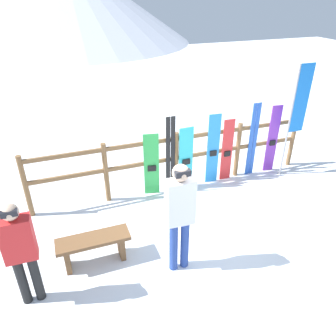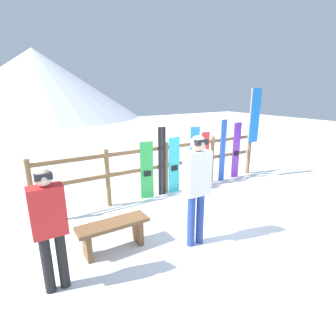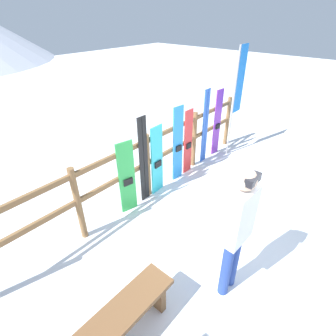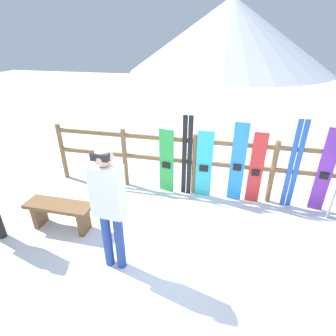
{
  "view_description": "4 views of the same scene",
  "coord_description": "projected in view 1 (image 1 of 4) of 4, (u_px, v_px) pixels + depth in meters",
  "views": [
    {
      "loc": [
        -2.24,
        -3.64,
        3.86
      ],
      "look_at": [
        -0.45,
        1.24,
        0.94
      ],
      "focal_mm": 35.0,
      "sensor_mm": 36.0,
      "label": 1
    },
    {
      "loc": [
        -3.23,
        -3.19,
        2.45
      ],
      "look_at": [
        -0.54,
        1.05,
        0.96
      ],
      "focal_mm": 28.0,
      "sensor_mm": 36.0,
      "label": 2
    },
    {
      "loc": [
        -2.92,
        -1.0,
        3.13
      ],
      "look_at": [
        -0.27,
        1.25,
        1.01
      ],
      "focal_mm": 28.0,
      "sensor_mm": 36.0,
      "label": 3
    },
    {
      "loc": [
        0.55,
        -2.7,
        2.93
      ],
      "look_at": [
        -0.32,
        1.03,
        1.0
      ],
      "focal_mm": 28.0,
      "sensor_mm": 36.0,
      "label": 4
    }
  ],
  "objects": [
    {
      "name": "person_white",
      "position": [
        180.0,
        211.0,
        4.61
      ],
      "size": [
        0.41,
        0.24,
        1.81
      ],
      "color": "navy",
      "rests_on": "ground"
    },
    {
      "name": "rental_flag",
      "position": [
        297.0,
        109.0,
        6.9
      ],
      "size": [
        0.4,
        0.04,
        2.51
      ],
      "color": "#99999E",
      "rests_on": "ground"
    },
    {
      "name": "snowboard_red",
      "position": [
        227.0,
        150.0,
        7.12
      ],
      "size": [
        0.25,
        0.06,
        1.43
      ],
      "color": "red",
      "rests_on": "ground"
    },
    {
      "name": "person_red",
      "position": [
        20.0,
        248.0,
        4.14
      ],
      "size": [
        0.4,
        0.23,
        1.62
      ],
      "color": "black",
      "rests_on": "ground"
    },
    {
      "name": "ground_plane",
      "position": [
        218.0,
        246.0,
        5.54
      ],
      "size": [
        40.0,
        40.0,
        0.0
      ],
      "primitive_type": "plane",
      "color": "white"
    },
    {
      "name": "ski_pair_blue",
      "position": [
        253.0,
        140.0,
        7.24
      ],
      "size": [
        0.19,
        0.02,
        1.71
      ],
      "color": "blue",
      "rests_on": "ground"
    },
    {
      "name": "snowboard_blue",
      "position": [
        213.0,
        150.0,
        6.98
      ],
      "size": [
        0.27,
        0.07,
        1.58
      ],
      "color": "#288CE0",
      "rests_on": "ground"
    },
    {
      "name": "bench",
      "position": [
        94.0,
        245.0,
        5.05
      ],
      "size": [
        1.12,
        0.36,
        0.49
      ],
      "color": "brown",
      "rests_on": "ground"
    },
    {
      "name": "snowboard_green",
      "position": [
        151.0,
        165.0,
        6.62
      ],
      "size": [
        0.31,
        0.1,
        1.35
      ],
      "color": "green",
      "rests_on": "ground"
    },
    {
      "name": "fence",
      "position": [
        176.0,
        156.0,
        6.79
      ],
      "size": [
        6.0,
        0.1,
        1.27
      ],
      "color": "brown",
      "rests_on": "ground"
    },
    {
      "name": "ski_pair_black",
      "position": [
        170.0,
        155.0,
        6.67
      ],
      "size": [
        0.19,
        0.02,
        1.65
      ],
      "color": "black",
      "rests_on": "ground"
    },
    {
      "name": "snowboard_cyan",
      "position": [
        186.0,
        159.0,
        6.84
      ],
      "size": [
        0.31,
        0.07,
        1.38
      ],
      "color": "#2DBFCC",
      "rests_on": "ground"
    },
    {
      "name": "snowboard_purple",
      "position": [
        272.0,
        139.0,
        7.43
      ],
      "size": [
        0.25,
        0.07,
        1.6
      ],
      "color": "purple",
      "rests_on": "ground"
    }
  ]
}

